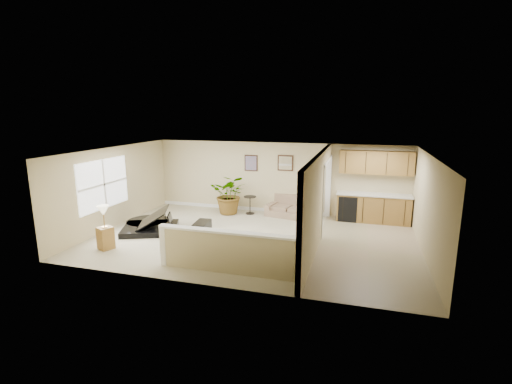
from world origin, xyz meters
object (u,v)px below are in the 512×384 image
(piano_bench, at_px, (202,230))
(lamp_stand, at_px, (105,231))
(accent_table, at_px, (250,203))
(small_plant, at_px, (309,214))
(loveseat, at_px, (291,206))
(palm_plant, at_px, (230,195))
(piano, at_px, (151,210))

(piano_bench, xyz_separation_m, lamp_stand, (-2.11, -1.47, 0.26))
(accent_table, xyz_separation_m, lamp_stand, (-2.67, -4.31, 0.09))
(small_plant, bearing_deg, loveseat, 146.65)
(piano_bench, distance_m, small_plant, 3.70)
(palm_plant, bearing_deg, lamp_stand, -115.65)
(piano_bench, xyz_separation_m, small_plant, (2.70, 2.53, 0.01))
(piano_bench, distance_m, loveseat, 3.60)
(piano, height_order, loveseat, piano)
(accent_table, bearing_deg, piano_bench, -101.30)
(piano, height_order, small_plant, piano)
(lamp_stand, bearing_deg, palm_plant, 64.35)
(accent_table, xyz_separation_m, palm_plant, (-0.69, -0.17, 0.29))
(accent_table, bearing_deg, palm_plant, -166.32)
(piano, xyz_separation_m, piano_bench, (1.82, -0.30, -0.38))
(small_plant, relative_size, lamp_stand, 0.50)
(small_plant, distance_m, lamp_stand, 6.26)
(piano, xyz_separation_m, lamp_stand, (-0.29, -1.77, -0.13))
(piano_bench, height_order, lamp_stand, lamp_stand)
(loveseat, distance_m, accent_table, 1.44)
(lamp_stand, bearing_deg, loveseat, 47.34)
(piano, distance_m, piano_bench, 1.88)
(piano_bench, relative_size, small_plant, 1.24)
(loveseat, relative_size, small_plant, 3.00)
(piano, relative_size, accent_table, 3.53)
(palm_plant, bearing_deg, piano_bench, -87.47)
(palm_plant, relative_size, lamp_stand, 1.20)
(accent_table, xyz_separation_m, small_plant, (2.13, -0.31, -0.16))
(piano_bench, distance_m, lamp_stand, 2.58)
(small_plant, bearing_deg, piano, -153.71)
(piano, height_order, palm_plant, piano)
(piano, relative_size, piano_bench, 3.07)
(piano_bench, distance_m, palm_plant, 2.71)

